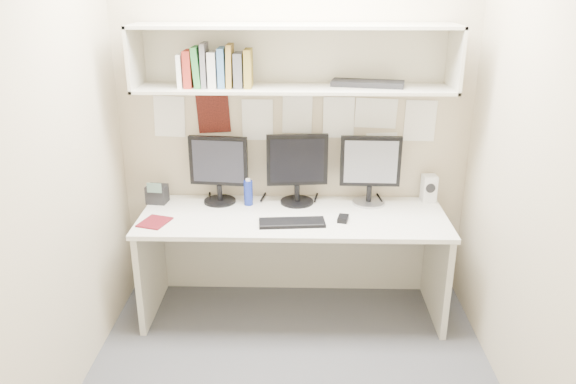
{
  "coord_description": "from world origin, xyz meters",
  "views": [
    {
      "loc": [
        0.05,
        -2.73,
        2.17
      ],
      "look_at": [
        -0.03,
        0.35,
        1.0
      ],
      "focal_mm": 35.0,
      "sensor_mm": 36.0,
      "label": 1
    }
  ],
  "objects_px": {
    "keyboard": "(292,223)",
    "desk_phone": "(157,194)",
    "monitor_left": "(219,167)",
    "maroon_notebook": "(155,222)",
    "speaker": "(429,188)",
    "desk": "(293,264)",
    "monitor_right": "(370,167)",
    "monitor_center": "(297,166)"
  },
  "relations": [
    {
      "from": "monitor_left",
      "to": "monitor_center",
      "type": "distance_m",
      "value": 0.53
    },
    {
      "from": "monitor_left",
      "to": "keyboard",
      "type": "distance_m",
      "value": 0.67
    },
    {
      "from": "monitor_center",
      "to": "keyboard",
      "type": "height_order",
      "value": "monitor_center"
    },
    {
      "from": "monitor_left",
      "to": "keyboard",
      "type": "xyz_separation_m",
      "value": [
        0.51,
        -0.37,
        -0.24
      ]
    },
    {
      "from": "desk",
      "to": "monitor_center",
      "type": "height_order",
      "value": "monitor_center"
    },
    {
      "from": "monitor_left",
      "to": "monitor_right",
      "type": "relative_size",
      "value": 0.98
    },
    {
      "from": "desk",
      "to": "speaker",
      "type": "relative_size",
      "value": 10.62
    },
    {
      "from": "maroon_notebook",
      "to": "monitor_center",
      "type": "bearing_deg",
      "value": 40.16
    },
    {
      "from": "monitor_right",
      "to": "desk",
      "type": "bearing_deg",
      "value": -155.61
    },
    {
      "from": "monitor_center",
      "to": "keyboard",
      "type": "bearing_deg",
      "value": -100.14
    },
    {
      "from": "monitor_center",
      "to": "desk_phone",
      "type": "bearing_deg",
      "value": 175.61
    },
    {
      "from": "speaker",
      "to": "maroon_notebook",
      "type": "relative_size",
      "value": 0.97
    },
    {
      "from": "desk_phone",
      "to": "monitor_center",
      "type": "bearing_deg",
      "value": 8.75
    },
    {
      "from": "maroon_notebook",
      "to": "monitor_right",
      "type": "bearing_deg",
      "value": 32.59
    },
    {
      "from": "monitor_center",
      "to": "desk_phone",
      "type": "relative_size",
      "value": 2.97
    },
    {
      "from": "monitor_center",
      "to": "monitor_right",
      "type": "distance_m",
      "value": 0.49
    },
    {
      "from": "monitor_right",
      "to": "keyboard",
      "type": "bearing_deg",
      "value": -142.98
    },
    {
      "from": "monitor_right",
      "to": "maroon_notebook",
      "type": "xyz_separation_m",
      "value": [
        -1.39,
        -0.37,
        -0.25
      ]
    },
    {
      "from": "keyboard",
      "to": "desk_phone",
      "type": "bearing_deg",
      "value": 154.6
    },
    {
      "from": "monitor_right",
      "to": "maroon_notebook",
      "type": "height_order",
      "value": "monitor_right"
    },
    {
      "from": "desk",
      "to": "monitor_center",
      "type": "bearing_deg",
      "value": 84.16
    },
    {
      "from": "maroon_notebook",
      "to": "keyboard",
      "type": "bearing_deg",
      "value": 17.56
    },
    {
      "from": "monitor_left",
      "to": "keyboard",
      "type": "height_order",
      "value": "monitor_left"
    },
    {
      "from": "maroon_notebook",
      "to": "desk_phone",
      "type": "xyz_separation_m",
      "value": [
        -0.06,
        0.35,
        0.06
      ]
    },
    {
      "from": "desk",
      "to": "monitor_right",
      "type": "height_order",
      "value": "monitor_right"
    },
    {
      "from": "desk",
      "to": "monitor_right",
      "type": "relative_size",
      "value": 4.23
    },
    {
      "from": "desk",
      "to": "monitor_center",
      "type": "relative_size",
      "value": 4.15
    },
    {
      "from": "keyboard",
      "to": "desk",
      "type": "bearing_deg",
      "value": 83.09
    },
    {
      "from": "speaker",
      "to": "desk_phone",
      "type": "distance_m",
      "value": 1.87
    },
    {
      "from": "keyboard",
      "to": "speaker",
      "type": "relative_size",
      "value": 2.2
    },
    {
      "from": "desk",
      "to": "speaker",
      "type": "distance_m",
      "value": 1.07
    },
    {
      "from": "speaker",
      "to": "desk_phone",
      "type": "relative_size",
      "value": 1.16
    },
    {
      "from": "desk",
      "to": "monitor_center",
      "type": "xyz_separation_m",
      "value": [
        0.02,
        0.22,
        0.62
      ]
    },
    {
      "from": "monitor_left",
      "to": "monitor_right",
      "type": "distance_m",
      "value": 1.03
    },
    {
      "from": "monitor_left",
      "to": "desk_phone",
      "type": "relative_size",
      "value": 2.87
    },
    {
      "from": "monitor_left",
      "to": "speaker",
      "type": "bearing_deg",
      "value": 7.72
    },
    {
      "from": "monitor_left",
      "to": "maroon_notebook",
      "type": "distance_m",
      "value": 0.58
    },
    {
      "from": "monitor_right",
      "to": "keyboard",
      "type": "height_order",
      "value": "monitor_right"
    },
    {
      "from": "monitor_center",
      "to": "monitor_right",
      "type": "bearing_deg",
      "value": -5.9
    },
    {
      "from": "keyboard",
      "to": "desk_phone",
      "type": "height_order",
      "value": "desk_phone"
    },
    {
      "from": "desk",
      "to": "monitor_left",
      "type": "xyz_separation_m",
      "value": [
        -0.51,
        0.22,
        0.62
      ]
    },
    {
      "from": "desk",
      "to": "monitor_left",
      "type": "height_order",
      "value": "monitor_left"
    }
  ]
}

